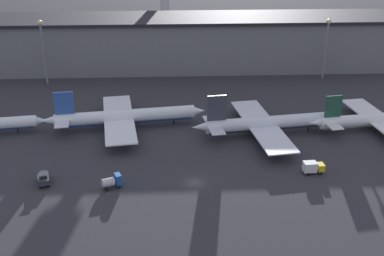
# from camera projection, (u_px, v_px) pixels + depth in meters

# --- Properties ---
(ground) EXTENTS (600.00, 600.00, 0.00)m
(ground) POSITION_uv_depth(u_px,v_px,m) (194.00, 182.00, 113.37)
(ground) COLOR #2D2D33
(terminal_building) EXTENTS (169.15, 26.39, 20.49)m
(terminal_building) POSITION_uv_depth(u_px,v_px,m) (183.00, 42.00, 192.34)
(terminal_building) COLOR slate
(terminal_building) RESTS_ON ground
(airplane_1) EXTENTS (48.36, 36.84, 12.24)m
(airplane_1) POSITION_uv_depth(u_px,v_px,m) (124.00, 117.00, 140.50)
(airplane_1) COLOR white
(airplane_1) RESTS_ON ground
(airplane_2) EXTENTS (43.38, 37.67, 12.85)m
(airplane_2) POSITION_uv_depth(u_px,v_px,m) (266.00, 124.00, 136.20)
(airplane_2) COLOR silver
(airplane_2) RESTS_ON ground
(airplane_3) EXTENTS (47.43, 34.48, 11.44)m
(airplane_3) POSITION_uv_depth(u_px,v_px,m) (384.00, 119.00, 139.96)
(airplane_3) COLOR white
(airplane_3) RESTS_ON ground
(service_vehicle_0) EXTENTS (4.84, 3.59, 3.25)m
(service_vehicle_0) POSITION_uv_depth(u_px,v_px,m) (112.00, 182.00, 110.43)
(service_vehicle_0) COLOR #195199
(service_vehicle_0) RESTS_ON ground
(service_vehicle_2) EXTENTS (5.18, 2.59, 3.09)m
(service_vehicle_2) POSITION_uv_depth(u_px,v_px,m) (313.00, 167.00, 116.55)
(service_vehicle_2) COLOR gold
(service_vehicle_2) RESTS_ON ground
(service_vehicle_4) EXTENTS (3.94, 5.88, 2.86)m
(service_vehicle_4) POSITION_uv_depth(u_px,v_px,m) (43.00, 178.00, 112.35)
(service_vehicle_4) COLOR #282D38
(service_vehicle_4) RESTS_ON ground
(lamp_post_0) EXTENTS (1.80, 1.80, 23.51)m
(lamp_post_0) POSITION_uv_depth(u_px,v_px,m) (42.00, 43.00, 171.87)
(lamp_post_0) COLOR slate
(lamp_post_0) RESTS_ON ground
(lamp_post_1) EXTENTS (1.80, 1.80, 22.84)m
(lamp_post_1) POSITION_uv_depth(u_px,v_px,m) (326.00, 41.00, 176.41)
(lamp_post_1) COLOR slate
(lamp_post_1) RESTS_ON ground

